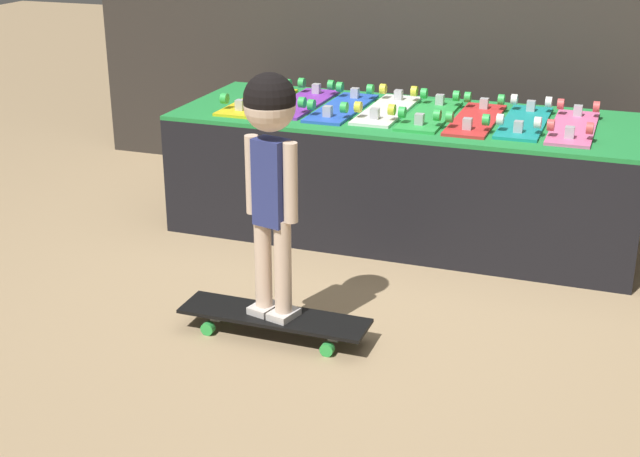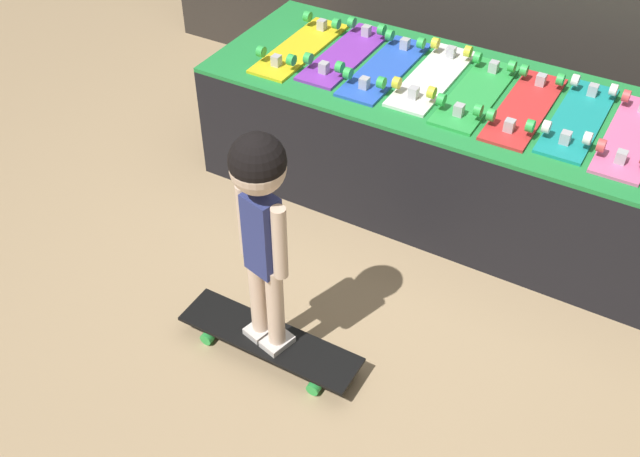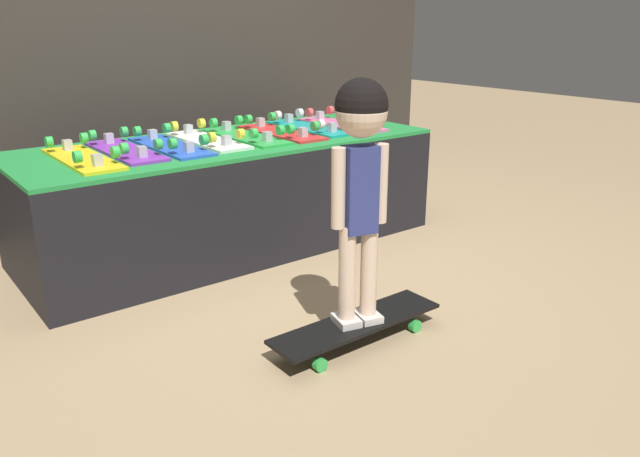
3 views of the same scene
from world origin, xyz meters
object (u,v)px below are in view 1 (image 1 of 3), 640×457
at_px(skateboard_purple_on_rack, 302,101).
at_px(skateboard_red_on_rack, 476,118).
at_px(skateboard_green_on_rack, 430,113).
at_px(skateboard_yellow_on_rack, 258,100).
at_px(skateboard_white_on_rack, 387,108).
at_px(skateboard_blue_on_rack, 342,106).
at_px(child, 271,150).
at_px(skateboard_on_floor, 274,318).
at_px(skateboard_teal_on_rack, 525,120).
at_px(skateboard_pink_on_rack, 574,126).

height_order(skateboard_purple_on_rack, skateboard_red_on_rack, same).
bearing_deg(skateboard_purple_on_rack, skateboard_green_on_rack, -2.68).
xyz_separation_m(skateboard_yellow_on_rack, skateboard_white_on_rack, (0.68, 0.05, 0.00)).
xyz_separation_m(skateboard_blue_on_rack, child, (0.16, -1.29, 0.13)).
bearing_deg(skateboard_white_on_rack, skateboard_red_on_rack, -5.37).
distance_m(skateboard_yellow_on_rack, skateboard_on_floor, 1.51).
height_order(skateboard_green_on_rack, skateboard_teal_on_rack, same).
height_order(skateboard_yellow_on_rack, skateboard_green_on_rack, same).
height_order(skateboard_purple_on_rack, skateboard_pink_on_rack, same).
bearing_deg(skateboard_teal_on_rack, skateboard_blue_on_rack, -178.93).
height_order(skateboard_purple_on_rack, skateboard_blue_on_rack, same).
relative_size(skateboard_green_on_rack, skateboard_teal_on_rack, 1.00).
bearing_deg(skateboard_blue_on_rack, skateboard_green_on_rack, -0.13).
relative_size(skateboard_green_on_rack, skateboard_red_on_rack, 1.00).
bearing_deg(skateboard_yellow_on_rack, skateboard_pink_on_rack, 0.53).
xyz_separation_m(skateboard_yellow_on_rack, skateboard_teal_on_rack, (1.35, 0.04, 0.00)).
distance_m(skateboard_red_on_rack, child, 1.39).
bearing_deg(skateboard_pink_on_rack, skateboard_yellow_on_rack, -179.47).
bearing_deg(skateboard_red_on_rack, skateboard_white_on_rack, 174.63).
bearing_deg(skateboard_blue_on_rack, child, -83.02).
relative_size(skateboard_teal_on_rack, child, 0.69).
xyz_separation_m(skateboard_purple_on_rack, skateboard_teal_on_rack, (1.13, -0.01, 0.00)).
xyz_separation_m(skateboard_teal_on_rack, skateboard_pink_on_rack, (0.23, -0.02, 0.00)).
height_order(skateboard_yellow_on_rack, skateboard_blue_on_rack, same).
relative_size(skateboard_teal_on_rack, skateboard_pink_on_rack, 1.00).
distance_m(skateboard_purple_on_rack, skateboard_red_on_rack, 0.90).
relative_size(skateboard_blue_on_rack, skateboard_teal_on_rack, 1.00).
bearing_deg(skateboard_teal_on_rack, child, -119.66).
xyz_separation_m(skateboard_purple_on_rack, skateboard_on_floor, (0.38, -1.32, -0.55)).
bearing_deg(skateboard_teal_on_rack, skateboard_red_on_rack, -173.27).
bearing_deg(skateboard_red_on_rack, skateboard_on_floor, -112.06).
bearing_deg(skateboard_blue_on_rack, skateboard_pink_on_rack, -0.37).
bearing_deg(skateboard_teal_on_rack, skateboard_yellow_on_rack, -178.36).
bearing_deg(skateboard_yellow_on_rack, skateboard_purple_on_rack, 13.12).
height_order(skateboard_yellow_on_rack, skateboard_white_on_rack, same).
bearing_deg(skateboard_on_floor, skateboard_white_on_rack, 87.07).
distance_m(skateboard_green_on_rack, child, 1.33).
bearing_deg(skateboard_teal_on_rack, skateboard_purple_on_rack, 179.30).
relative_size(skateboard_blue_on_rack, skateboard_pink_on_rack, 1.00).
distance_m(skateboard_red_on_rack, skateboard_pink_on_rack, 0.45).
distance_m(skateboard_yellow_on_rack, skateboard_white_on_rack, 0.68).
bearing_deg(skateboard_green_on_rack, skateboard_pink_on_rack, -0.52).
relative_size(skateboard_yellow_on_rack, skateboard_red_on_rack, 1.00).
bearing_deg(skateboard_teal_on_rack, skateboard_pink_on_rack, -6.07).
xyz_separation_m(skateboard_purple_on_rack, skateboard_pink_on_rack, (1.35, -0.04, 0.00)).
bearing_deg(skateboard_purple_on_rack, skateboard_blue_on_rack, -7.74).
bearing_deg(skateboard_green_on_rack, skateboard_white_on_rack, 171.52).
xyz_separation_m(skateboard_blue_on_rack, skateboard_red_on_rack, (0.68, -0.01, 0.00)).
distance_m(skateboard_purple_on_rack, skateboard_pink_on_rack, 1.35).
distance_m(skateboard_teal_on_rack, skateboard_on_floor, 1.60).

